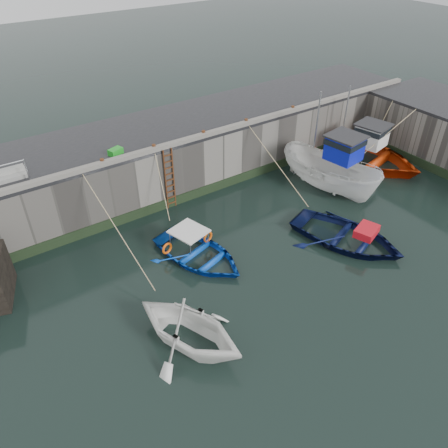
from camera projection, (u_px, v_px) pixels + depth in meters
ground at (348, 311)px, 16.32m from camera, size 120.00×120.00×0.00m
quay_back at (179, 151)px, 23.78m from camera, size 30.00×5.00×3.00m
road_back at (178, 123)px, 22.85m from camera, size 30.00×5.00×0.16m
kerb_back at (201, 136)px, 21.18m from camera, size 30.00×0.30×0.20m
algae_back at (205, 190)px, 22.82m from camera, size 30.00×0.08×0.50m
ladder at (170, 179)px, 21.09m from camera, size 0.51×0.08×3.20m
boat_near_white at (190, 343)px, 15.12m from camera, size 4.94×5.26×2.21m
boat_near_white_rope at (127, 262)px, 18.60m from camera, size 0.04×6.02×3.10m
boat_near_blue at (199, 258)px, 18.80m from camera, size 4.29×5.17×0.93m
boat_near_blue_rope at (162, 221)px, 21.05m from camera, size 0.04×3.13×3.10m
boat_near_navy at (346, 241)px, 19.73m from camera, size 5.13×6.04×1.06m
boat_near_navy_rope at (278, 195)px, 22.91m from camera, size 0.04×5.21×3.10m
boat_far_white at (331, 172)px, 22.90m from camera, size 3.13×6.23×5.30m
boat_far_orange at (358, 153)px, 25.73m from camera, size 6.89×8.53×4.56m
fish_crate at (116, 152)px, 19.72m from camera, size 0.72×0.56×0.29m
railing at (6, 175)px, 17.85m from camera, size 1.60×1.05×1.00m
bollard_a at (102, 162)px, 18.93m from camera, size 0.18×0.18×0.28m
bollard_b at (154, 147)px, 20.08m from camera, size 0.18×0.18×0.28m
bollard_c at (204, 133)px, 21.31m from camera, size 0.18×0.18×0.28m
bollard_d at (246, 121)px, 22.50m from camera, size 0.18×0.18×0.28m
bollard_e at (293, 108)px, 23.97m from camera, size 0.18×0.18×0.28m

